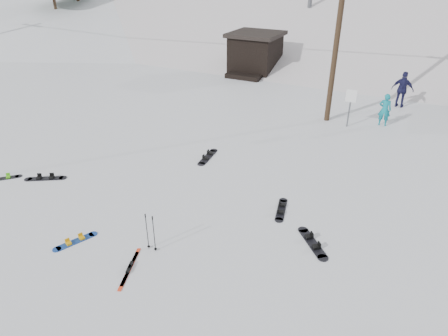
% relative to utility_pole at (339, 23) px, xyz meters
% --- Properties ---
extents(ground, '(200.00, 200.00, 0.00)m').
position_rel_utility_pole_xyz_m(ground, '(-2.00, -14.00, -4.68)').
color(ground, white).
rests_on(ground, ground).
extents(ski_slope, '(60.00, 85.24, 65.97)m').
position_rel_utility_pole_xyz_m(ski_slope, '(-2.00, 41.00, -16.68)').
color(ski_slope, silver).
rests_on(ski_slope, ground).
extents(ridge_left, '(47.54, 95.03, 58.38)m').
position_rel_utility_pole_xyz_m(ridge_left, '(-38.00, 34.00, -15.68)').
color(ridge_left, white).
rests_on(ridge_left, ground).
extents(treeline_left, '(20.00, 64.00, 10.00)m').
position_rel_utility_pole_xyz_m(treeline_left, '(-36.00, 26.00, -4.68)').
color(treeline_left, black).
rests_on(treeline_left, ground).
extents(utility_pole, '(2.00, 0.26, 9.00)m').
position_rel_utility_pole_xyz_m(utility_pole, '(0.00, 0.00, 0.00)').
color(utility_pole, '#3A2819').
rests_on(utility_pole, ground).
extents(trail_sign, '(0.50, 0.09, 1.85)m').
position_rel_utility_pole_xyz_m(trail_sign, '(1.10, -0.42, -3.41)').
color(trail_sign, '#595B60').
rests_on(trail_sign, ground).
extents(lift_hut, '(3.40, 4.10, 2.75)m').
position_rel_utility_pole_xyz_m(lift_hut, '(-7.00, 6.94, -3.32)').
color(lift_hut, black).
rests_on(lift_hut, ground).
extents(hero_snowboard, '(0.66, 1.25, 0.09)m').
position_rel_utility_pole_xyz_m(hero_snowboard, '(-4.02, -13.08, -4.66)').
color(hero_snowboard, '#173E96').
rests_on(hero_snowboard, ground).
extents(hero_skis, '(0.67, 1.58, 0.09)m').
position_rel_utility_pole_xyz_m(hero_skis, '(-1.88, -13.25, -4.66)').
color(hero_skis, red).
rests_on(hero_skis, ground).
extents(ski_poles, '(0.32, 0.09, 1.17)m').
position_rel_utility_pole_xyz_m(ski_poles, '(-1.83, -12.32, -4.08)').
color(ski_poles, black).
rests_on(ski_poles, ground).
extents(board_scatter_a, '(1.36, 0.96, 0.11)m').
position_rel_utility_pole_xyz_m(board_scatter_a, '(-7.80, -10.84, -4.65)').
color(board_scatter_a, black).
rests_on(board_scatter_a, ground).
extents(board_scatter_b, '(0.47, 1.65, 0.12)m').
position_rel_utility_pole_xyz_m(board_scatter_b, '(-3.29, -6.49, -4.65)').
color(board_scatter_b, black).
rests_on(board_scatter_b, ground).
extents(board_scatter_c, '(1.00, 1.05, 0.09)m').
position_rel_utility_pole_xyz_m(board_scatter_c, '(-9.24, -11.58, -4.66)').
color(board_scatter_c, black).
rests_on(board_scatter_c, ground).
extents(board_scatter_d, '(1.18, 1.29, 0.11)m').
position_rel_utility_pole_xyz_m(board_scatter_d, '(2.16, -9.99, -4.65)').
color(board_scatter_d, black).
rests_on(board_scatter_d, ground).
extents(board_scatter_f, '(0.55, 1.44, 0.10)m').
position_rel_utility_pole_xyz_m(board_scatter_f, '(0.76, -8.77, -4.65)').
color(board_scatter_f, black).
rests_on(board_scatter_f, ground).
extents(skier_teal, '(0.60, 0.42, 1.59)m').
position_rel_utility_pole_xyz_m(skier_teal, '(2.60, 0.56, -3.88)').
color(skier_teal, '#0E7D8C').
rests_on(skier_teal, ground).
extents(skier_navy, '(1.19, 0.61, 1.95)m').
position_rel_utility_pole_xyz_m(skier_navy, '(3.04, 3.82, -3.71)').
color(skier_navy, '#19193F').
rests_on(skier_navy, ground).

